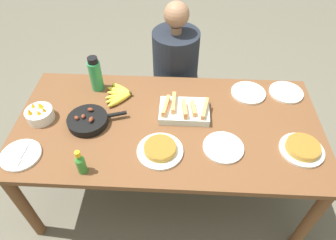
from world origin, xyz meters
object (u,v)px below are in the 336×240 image
(skillet, at_px, (88,120))
(frittata_plate_center, at_px, (160,150))
(person_figure, at_px, (175,84))
(fruit_bowl_mango, at_px, (40,114))
(empty_plate_mid_edge, at_px, (248,93))
(frittata_plate_side, at_px, (302,148))
(melon_tray, at_px, (184,110))
(empty_plate_far_left, at_px, (223,147))
(banana_bunch, at_px, (120,94))
(water_bottle, at_px, (96,74))
(empty_plate_near_front, at_px, (286,92))
(empty_plate_far_right, at_px, (21,155))
(hot_sauce_bottle, at_px, (81,163))

(skillet, height_order, frittata_plate_center, skillet)
(skillet, xyz_separation_m, person_figure, (0.51, 0.71, -0.27))
(fruit_bowl_mango, bearing_deg, empty_plate_mid_edge, 12.92)
(frittata_plate_side, bearing_deg, melon_tray, 158.71)
(skillet, relative_size, empty_plate_far_left, 1.53)
(melon_tray, bearing_deg, banana_bunch, 161.00)
(melon_tray, height_order, frittata_plate_side, melon_tray)
(fruit_bowl_mango, bearing_deg, empty_plate_far_left, -9.20)
(empty_plate_mid_edge, bearing_deg, frittata_plate_side, -63.94)
(water_bottle, height_order, person_figure, person_figure)
(empty_plate_near_front, relative_size, empty_plate_far_right, 1.00)
(empty_plate_far_left, bearing_deg, hot_sauce_bottle, -165.82)
(melon_tray, xyz_separation_m, frittata_plate_side, (0.67, -0.26, -0.01))
(empty_plate_far_left, xyz_separation_m, empty_plate_far_right, (-1.13, -0.11, 0.00))
(frittata_plate_center, relative_size, empty_plate_far_right, 1.16)
(empty_plate_far_left, bearing_deg, fruit_bowl_mango, 170.80)
(empty_plate_near_front, bearing_deg, water_bottle, -179.50)
(banana_bunch, relative_size, melon_tray, 0.84)
(fruit_bowl_mango, relative_size, person_figure, 0.14)
(melon_tray, distance_m, frittata_plate_center, 0.34)
(person_figure, bearing_deg, frittata_plate_center, -93.60)
(frittata_plate_center, distance_m, frittata_plate_side, 0.80)
(frittata_plate_side, bearing_deg, empty_plate_near_front, 87.38)
(empty_plate_near_front, distance_m, empty_plate_far_left, 0.69)
(empty_plate_mid_edge, bearing_deg, empty_plate_far_right, -155.91)
(frittata_plate_side, distance_m, empty_plate_far_right, 1.58)
(banana_bunch, distance_m, empty_plate_far_right, 0.71)
(fruit_bowl_mango, xyz_separation_m, water_bottle, (0.29, 0.31, 0.08))
(skillet, distance_m, empty_plate_near_front, 1.32)
(banana_bunch, distance_m, empty_plate_mid_edge, 0.87)
(skillet, bearing_deg, empty_plate_near_front, -2.29)
(water_bottle, bearing_deg, person_figure, 35.15)
(water_bottle, bearing_deg, fruit_bowl_mango, -133.52)
(banana_bunch, bearing_deg, hot_sauce_bottle, -99.26)
(frittata_plate_side, bearing_deg, water_bottle, 159.00)
(person_figure, bearing_deg, hot_sauce_bottle, -113.58)
(melon_tray, height_order, hot_sauce_bottle, hot_sauce_bottle)
(banana_bunch, relative_size, frittata_plate_center, 0.99)
(banana_bunch, bearing_deg, fruit_bowl_mango, -152.94)
(banana_bunch, bearing_deg, water_bottle, 155.09)
(frittata_plate_center, bearing_deg, fruit_bowl_mango, 163.53)
(frittata_plate_side, bearing_deg, frittata_plate_center, -176.48)
(banana_bunch, distance_m, melon_tray, 0.46)
(hot_sauce_bottle, xyz_separation_m, person_figure, (0.46, 1.05, -0.32))
(empty_plate_far_right, distance_m, water_bottle, 0.69)
(person_figure, bearing_deg, water_bottle, -144.85)
(hot_sauce_bottle, bearing_deg, person_figure, 66.42)
(frittata_plate_center, bearing_deg, hot_sauce_bottle, -159.75)
(empty_plate_far_right, bearing_deg, frittata_plate_side, 4.30)
(frittata_plate_side, relative_size, empty_plate_mid_edge, 1.07)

